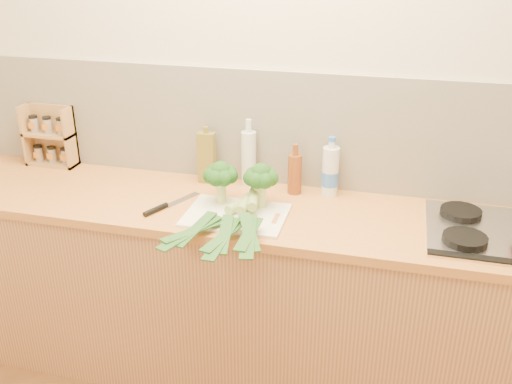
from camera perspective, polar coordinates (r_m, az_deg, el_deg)
room_shell at (r=2.66m, az=1.37°, el=6.37°), size 3.50×3.50×3.50m
counter at (r=2.72m, az=-0.21°, el=-10.06°), size 3.20×0.62×0.90m
gas_hob at (r=2.46m, az=23.41°, el=-3.73°), size 0.58×0.50×0.04m
chopping_board at (r=2.41m, az=-2.02°, el=-2.34°), size 0.42×0.31×0.01m
broccoli_left at (r=2.46m, az=-3.56°, el=1.71°), size 0.15×0.15×0.19m
broccoli_right at (r=2.42m, az=0.49°, el=1.46°), size 0.15×0.15×0.20m
leek_front at (r=2.37m, az=-3.07°, el=-2.03°), size 0.27×0.61×0.04m
leek_mid at (r=2.34m, az=-1.63°, el=-1.98°), size 0.10×0.66×0.04m
leek_back at (r=2.34m, az=-0.39°, el=-1.49°), size 0.20×0.68×0.04m
chefs_knife at (r=2.51m, az=-9.33°, el=-1.50°), size 0.16×0.30×0.02m
spice_rack at (r=3.11m, az=-19.79°, el=5.01°), size 0.26×0.10×0.31m
oil_tin at (r=2.72m, az=-4.94°, el=3.47°), size 0.08×0.05×0.28m
glass_bottle at (r=2.68m, az=-0.74°, el=3.48°), size 0.07×0.07×0.32m
amber_bottle at (r=2.61m, az=3.90°, el=1.90°), size 0.06×0.06×0.24m
water_bottle at (r=2.60m, az=7.43°, el=1.94°), size 0.08×0.08×0.26m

